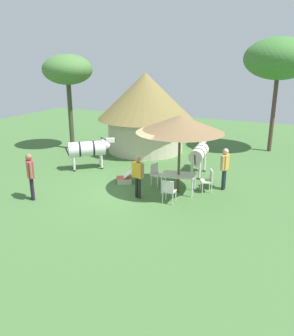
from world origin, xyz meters
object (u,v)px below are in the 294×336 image
shade_umbrella (180,124)px  standing_watcher (30,172)px  patio_dining_table (179,176)px  patio_chair_near_hut (169,190)px  zebra_by_umbrella (199,153)px  guest_beside_umbrella (225,165)px  patio_chair_west_end (209,179)px  thatched_hut (145,108)px  acacia_tree_far_lawn (68,70)px  acacia_tree_left_background (279,59)px  guest_behind_table (138,173)px  striped_lounge_chair (126,177)px  zebra_nearest_camera (88,149)px  patio_chair_near_lawn (156,173)px

shade_umbrella → standing_watcher: shade_umbrella is taller
patio_dining_table → patio_chair_near_hut: 1.19m
patio_chair_near_hut → zebra_by_umbrella: 3.64m
standing_watcher → guest_beside_umbrella: bearing=74.5°
guest_beside_umbrella → standing_watcher: standing_watcher is taller
patio_chair_west_end → thatched_hut: bearing=19.3°
patio_chair_west_end → acacia_tree_far_lawn: acacia_tree_far_lawn is taller
shade_umbrella → acacia_tree_left_background: 8.80m
acacia_tree_far_lawn → patio_chair_near_hut: bearing=-32.3°
patio_dining_table → patio_chair_near_hut: patio_chair_near_hut is taller
standing_watcher → acacia_tree_left_background: acacia_tree_left_background is taller
zebra_by_umbrella → guest_beside_umbrella: bearing=-48.4°
guest_behind_table → patio_dining_table: bearing=59.6°
guest_behind_table → acacia_tree_left_background: bearing=83.5°
patio_dining_table → shade_umbrella: bearing=90.0°
striped_lounge_chair → acacia_tree_left_background: acacia_tree_left_background is taller
thatched_hut → zebra_by_umbrella: (3.96, -2.80, -1.40)m
guest_behind_table → zebra_by_umbrella: 3.81m
standing_watcher → acacia_tree_far_lawn: 8.27m
patio_chair_west_end → zebra_nearest_camera: bearing=58.0°
guest_behind_table → acacia_tree_left_background: 10.76m
patio_chair_near_lawn → acacia_tree_far_lawn: bearing=-98.1°
guest_beside_umbrella → acacia_tree_left_background: (0.97, 7.06, 3.96)m
shade_umbrella → acacia_tree_far_lawn: 8.97m
patio_dining_table → zebra_by_umbrella: (0.09, 2.43, 0.34)m
guest_behind_table → standing_watcher: size_ratio=0.91×
patio_chair_west_end → striped_lounge_chair: bearing=70.6°
patio_dining_table → acacia_tree_left_background: 9.54m
patio_chair_west_end → zebra_nearest_camera: (-5.95, 0.51, 0.45)m
acacia_tree_left_background → acacia_tree_far_lawn: size_ratio=1.16×
guest_beside_umbrella → guest_behind_table: (-2.72, -2.22, -0.05)m
striped_lounge_chair → zebra_by_umbrella: zebra_by_umbrella is taller
patio_dining_table → patio_chair_west_end: 1.19m
patio_chair_near_lawn → striped_lounge_chair: (-1.26, -0.31, -0.26)m
striped_lounge_chair → zebra_by_umbrella: size_ratio=0.43×
striped_lounge_chair → acacia_tree_left_background: bearing=-61.8°
striped_lounge_chair → acacia_tree_left_background: size_ratio=0.16×
thatched_hut → patio_chair_near_hut: bearing=-58.5°
thatched_hut → patio_chair_near_hut: (3.93, -6.41, -1.87)m
guest_behind_table → zebra_by_umbrella: bearing=85.7°
guest_beside_umbrella → standing_watcher: (-6.20, -4.04, 0.05)m
guest_beside_umbrella → shade_umbrella: bearing=129.8°
patio_chair_near_hut → zebra_by_umbrella: (0.03, 3.61, 0.47)m
patio_dining_table → standing_watcher: bearing=-147.5°
thatched_hut → patio_chair_near_hut: 7.75m
striped_lounge_chair → acacia_tree_far_lawn: 7.88m
standing_watcher → zebra_by_umbrella: bearing=90.2°
zebra_nearest_camera → acacia_tree_far_lawn: 5.37m
guest_behind_table → striped_lounge_chair: 1.86m
thatched_hut → guest_beside_umbrella: 6.97m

